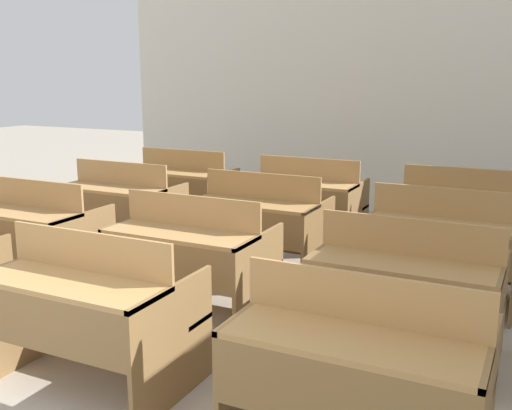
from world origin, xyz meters
The scene contains 12 objects.
wall_back centered at (0.00, 6.97, 1.54)m, with size 7.28×0.06×3.09m.
bench_front_center centered at (-0.14, 1.69, 0.47)m, with size 1.14×0.78×0.93m.
bench_front_right centered at (1.47, 1.67, 0.47)m, with size 1.14×0.78×0.93m.
bench_second_left centered at (-1.78, 2.81, 0.47)m, with size 1.14×0.78×0.93m.
bench_second_center centered at (-0.17, 2.84, 0.47)m, with size 1.14×0.78×0.93m.
bench_second_right centered at (1.44, 2.83, 0.47)m, with size 1.14×0.78×0.93m.
bench_third_left centered at (-1.77, 4.00, 0.47)m, with size 1.14×0.78×0.93m.
bench_third_center centered at (-0.15, 4.00, 0.47)m, with size 1.14×0.78×0.93m.
bench_third_right centered at (1.47, 3.98, 0.47)m, with size 1.14×0.78×0.93m.
bench_back_left centered at (-1.75, 5.13, 0.47)m, with size 1.14×0.78×0.93m.
bench_back_center centered at (-0.14, 5.13, 0.47)m, with size 1.14×0.78×0.93m.
bench_back_right centered at (1.46, 5.13, 0.47)m, with size 1.14×0.78×0.93m.
Camera 1 is at (2.17, -0.80, 1.80)m, focal length 42.00 mm.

